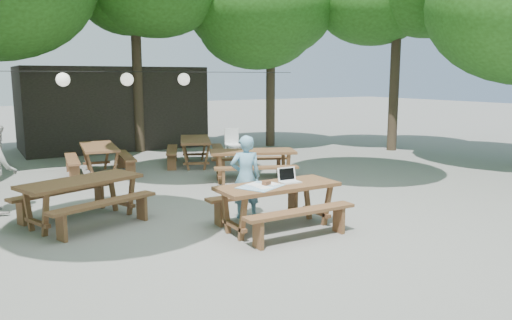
{
  "coord_description": "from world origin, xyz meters",
  "views": [
    {
      "loc": [
        -3.96,
        -7.21,
        2.48
      ],
      "look_at": [
        0.32,
        0.14,
        1.05
      ],
      "focal_mm": 35.0,
      "sensor_mm": 36.0,
      "label": 1
    }
  ],
  "objects": [
    {
      "name": "picnic_table_nw",
      "position": [
        -2.36,
        1.44,
        0.39
      ],
      "size": [
        2.33,
        2.14,
        0.75
      ],
      "rotation": [
        0.0,
        0.0,
        0.35
      ],
      "color": "brown",
      "rests_on": "ground"
    },
    {
      "name": "pavilion",
      "position": [
        0.5,
        10.5,
        1.4
      ],
      "size": [
        6.0,
        3.0,
        2.8
      ],
      "primitive_type": "cube",
      "color": "black",
      "rests_on": "ground"
    },
    {
      "name": "tabletop_clutter",
      "position": [
        0.03,
        -0.55,
        0.76
      ],
      "size": [
        0.83,
        0.78,
        0.08
      ],
      "color": "teal",
      "rests_on": "main_picnic_table"
    },
    {
      "name": "main_picnic_table",
      "position": [
        0.32,
        -0.56,
        0.39
      ],
      "size": [
        2.0,
        1.58,
        0.75
      ],
      "color": "brown",
      "rests_on": "ground"
    },
    {
      "name": "picnic_table_far_e",
      "position": [
        1.57,
        5.69,
        0.39
      ],
      "size": [
        2.17,
        2.35,
        0.75
      ],
      "rotation": [
        0.0,
        0.0,
        1.19
      ],
      "color": "brown",
      "rests_on": "ground"
    },
    {
      "name": "paper_lanterns",
      "position": [
        -0.19,
        6.0,
        2.4
      ],
      "size": [
        9.0,
        0.34,
        0.38
      ],
      "color": "black",
      "rests_on": "ground"
    },
    {
      "name": "picnic_table_ne",
      "position": [
        1.84,
        2.91,
        0.39
      ],
      "size": [
        2.36,
        2.18,
        0.75
      ],
      "rotation": [
        0.0,
        0.0,
        -0.39
      ],
      "color": "brown",
      "rests_on": "ground"
    },
    {
      "name": "plastic_chair",
      "position": [
        3.06,
        6.23,
        0.26
      ],
      "size": [
        0.52,
        0.52,
        0.9
      ],
      "rotation": [
        0.0,
        0.0,
        -0.2
      ],
      "color": "white",
      "rests_on": "ground"
    },
    {
      "name": "ground",
      "position": [
        0.0,
        0.0,
        0.0
      ],
      "size": [
        80.0,
        80.0,
        0.0
      ],
      "primitive_type": "plane",
      "color": "#62625D",
      "rests_on": "ground"
    },
    {
      "name": "picnic_table_far_w",
      "position": [
        -1.11,
        5.58,
        0.39
      ],
      "size": [
        1.8,
        2.08,
        0.75
      ],
      "rotation": [
        0.0,
        0.0,
        1.45
      ],
      "color": "brown",
      "rests_on": "ground"
    },
    {
      "name": "laptop",
      "position": [
        0.58,
        -0.49,
        0.81
      ],
      "size": [
        0.34,
        0.28,
        0.24
      ],
      "rotation": [
        0.0,
        0.0,
        -0.06
      ],
      "color": "white",
      "rests_on": "main_picnic_table"
    },
    {
      "name": "woman",
      "position": [
        0.2,
        0.3,
        0.74
      ],
      "size": [
        0.63,
        0.52,
        1.47
      ],
      "primitive_type": "imported",
      "rotation": [
        0.0,
        0.0,
        2.78
      ],
      "color": "#70ACCD",
      "rests_on": "ground"
    }
  ]
}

